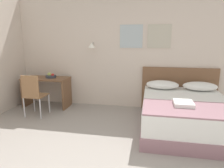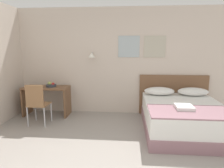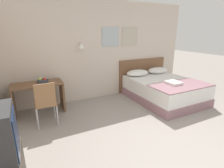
{
  "view_description": "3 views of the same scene",
  "coord_description": "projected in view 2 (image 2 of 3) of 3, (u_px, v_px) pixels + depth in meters",
  "views": [
    {
      "loc": [
        0.8,
        -1.82,
        1.65
      ],
      "look_at": [
        0.06,
        2.03,
        0.76
      ],
      "focal_mm": 32.0,
      "sensor_mm": 36.0,
      "label": 1
    },
    {
      "loc": [
        0.36,
        -2.12,
        1.68
      ],
      "look_at": [
        0.05,
        1.55,
        1.0
      ],
      "focal_mm": 32.0,
      "sensor_mm": 36.0,
      "label": 2
    },
    {
      "loc": [
        -1.87,
        -1.57,
        1.86
      ],
      "look_at": [
        -0.36,
        1.41,
        0.83
      ],
      "focal_mm": 28.0,
      "sensor_mm": 36.0,
      "label": 3
    }
  ],
  "objects": [
    {
      "name": "desk_chair",
      "position": [
        37.0,
        102.0,
        4.28
      ],
      "size": [
        0.41,
        0.41,
        0.92
      ],
      "color": "#8E6642",
      "rests_on": "ground_plane"
    },
    {
      "name": "folded_towel_near_foot",
      "position": [
        184.0,
        107.0,
        3.58
      ],
      "size": [
        0.3,
        0.34,
        0.06
      ],
      "color": "white",
      "rests_on": "throw_blanket"
    },
    {
      "name": "wall_back",
      "position": [
        115.0,
        61.0,
        5.04
      ],
      "size": [
        5.67,
        0.31,
        2.65
      ],
      "color": "beige",
      "rests_on": "ground_plane"
    },
    {
      "name": "headboard",
      "position": [
        173.0,
        95.0,
        5.01
      ],
      "size": [
        1.68,
        0.06,
        1.01
      ],
      "color": "brown",
      "rests_on": "ground_plane"
    },
    {
      "name": "throw_blanket",
      "position": [
        193.0,
        112.0,
        3.45
      ],
      "size": [
        1.51,
        0.78,
        0.02
      ],
      "color": "gray",
      "rests_on": "bed"
    },
    {
      "name": "desk",
      "position": [
        47.0,
        96.0,
        4.97
      ],
      "size": [
        1.09,
        0.54,
        0.72
      ],
      "color": "brown",
      "rests_on": "ground_plane"
    },
    {
      "name": "pillow_right",
      "position": [
        193.0,
        92.0,
        4.66
      ],
      "size": [
        0.7,
        0.42,
        0.18
      ],
      "color": "white",
      "rests_on": "bed"
    },
    {
      "name": "fruit_bowl",
      "position": [
        51.0,
        85.0,
        4.93
      ],
      "size": [
        0.25,
        0.25,
        0.12
      ],
      "color": "#333842",
      "rests_on": "desk"
    },
    {
      "name": "bed",
      "position": [
        183.0,
        117.0,
        4.06
      ],
      "size": [
        1.56,
        1.96,
        0.57
      ],
      "color": "gray",
      "rests_on": "ground_plane"
    },
    {
      "name": "pillow_left",
      "position": [
        159.0,
        91.0,
        4.73
      ],
      "size": [
        0.7,
        0.42,
        0.18
      ],
      "color": "white",
      "rests_on": "bed"
    }
  ]
}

